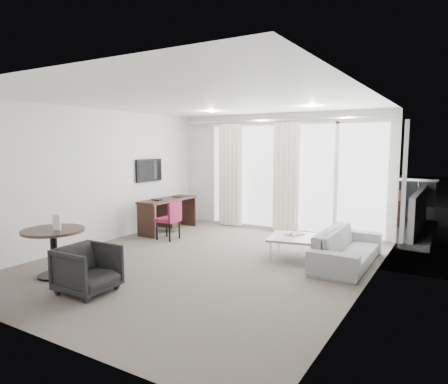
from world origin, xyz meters
The scene contains 27 objects.
floor centered at (0.00, 0.00, 0.00)m, with size 5.00×6.00×0.00m, color #625A52.
ceiling centered at (0.00, 0.00, 2.60)m, with size 5.00×6.00×0.00m, color white.
wall_left centered at (-2.50, 0.00, 1.30)m, with size 0.00×6.00×2.60m, color silver.
wall_right centered at (2.50, 0.00, 1.30)m, with size 0.00×6.00×2.60m, color silver.
wall_front centered at (0.00, -3.00, 1.30)m, with size 5.00×0.00×2.60m, color silver.
window_panel centered at (0.30, 2.98, 1.20)m, with size 4.00×0.02×2.38m, color white, non-canonical shape.
window_frame centered at (0.30, 2.97, 1.20)m, with size 4.10×0.06×2.44m, color white, non-canonical shape.
curtain_left centered at (-1.15, 2.82, 1.20)m, with size 0.60×0.20×2.38m, color silver, non-canonical shape.
curtain_right centered at (0.25, 2.82, 1.20)m, with size 0.60×0.20×2.38m, color silver, non-canonical shape.
curtain_track centered at (0.00, 2.82, 2.45)m, with size 4.80×0.04×0.04m, color #B2B2B7, non-canonical shape.
downlight_a centered at (-0.90, 1.60, 2.59)m, with size 0.12×0.12×0.02m, color #FFE0B2.
downlight_b centered at (1.20, 1.60, 2.59)m, with size 0.12×0.12×0.02m, color #FFE0B2.
desk centered at (-2.03, 1.57, 0.36)m, with size 0.48×1.55×0.73m, color black, non-canonical shape.
tv centered at (-2.46, 1.45, 1.35)m, with size 0.05×0.80×0.50m, color black, non-canonical shape.
desk_chair centered at (-1.53, 0.95, 0.39)m, with size 0.43×0.40×0.79m, color maroon, non-canonical shape.
round_table centered at (-1.50, -1.72, 0.35)m, with size 0.88×0.88×0.70m, color #322217, non-canonical shape.
menu_card centered at (-1.40, -1.73, 0.72)m, with size 0.12×0.02×0.23m, color white, non-canonical shape.
tub_armchair centered at (-0.56, -1.91, 0.31)m, with size 0.66×0.68×0.62m, color black.
coffee_table centered at (1.16, 1.00, 0.19)m, with size 0.82×0.82×0.37m, color gray, non-canonical shape.
remote centered at (1.07, 1.08, 0.36)m, with size 0.06×0.18×0.02m, color black, non-canonical shape.
magazine centered at (1.10, 1.15, 0.36)m, with size 0.21×0.27×0.02m, color gray, non-canonical shape.
sofa centered at (2.03, 1.07, 0.28)m, with size 1.90×0.74×0.56m, color gray.
terrace_slab centered at (0.30, 4.50, -0.06)m, with size 5.60×3.00×0.12m, color #4D4D50.
rattan_chair_a centered at (0.44, 4.08, 0.43)m, with size 0.58×0.58×0.86m, color #513526, non-canonical shape.
rattan_chair_b centered at (2.02, 4.75, 0.42)m, with size 0.58×0.58×0.85m, color #513526, non-canonical shape.
rattan_table centered at (1.42, 4.41, 0.23)m, with size 0.46×0.46×0.46m, color #513526, non-canonical shape.
balustrade centered at (0.30, 5.95, 0.50)m, with size 5.50×0.06×1.05m, color #B2B2B7, non-canonical shape.
Camera 1 is at (3.53, -5.31, 1.92)m, focal length 32.00 mm.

